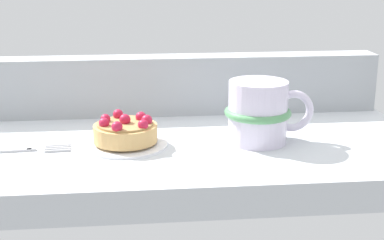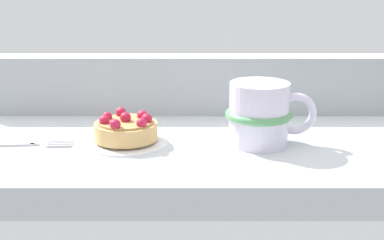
% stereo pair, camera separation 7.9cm
% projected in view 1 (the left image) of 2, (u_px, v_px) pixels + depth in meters
% --- Properties ---
extents(ground_plane, '(0.70, 0.35, 0.04)m').
position_uv_depth(ground_plane, '(179.00, 154.00, 0.82)').
color(ground_plane, silver).
extents(window_rail_back, '(0.68, 0.05, 0.10)m').
position_uv_depth(window_rail_back, '(172.00, 85.00, 0.95)').
color(window_rail_back, '#9EA3A8').
rests_on(window_rail_back, ground_plane).
extents(dessert_plate, '(0.12, 0.12, 0.01)m').
position_uv_depth(dessert_plate, '(126.00, 144.00, 0.79)').
color(dessert_plate, white).
rests_on(dessert_plate, ground_plane).
extents(raspberry_tart, '(0.09, 0.09, 0.04)m').
position_uv_depth(raspberry_tart, '(125.00, 131.00, 0.79)').
color(raspberry_tart, tan).
rests_on(raspberry_tart, dessert_plate).
extents(coffee_mug, '(0.13, 0.09, 0.09)m').
position_uv_depth(coffee_mug, '(260.00, 112.00, 0.80)').
color(coffee_mug, silver).
rests_on(coffee_mug, ground_plane).
extents(dessert_fork, '(0.18, 0.03, 0.01)m').
position_uv_depth(dessert_fork, '(6.00, 150.00, 0.77)').
color(dessert_fork, '#B7B7BC').
rests_on(dessert_fork, ground_plane).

